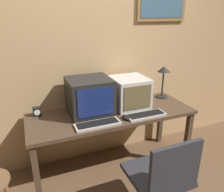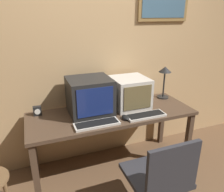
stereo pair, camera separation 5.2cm
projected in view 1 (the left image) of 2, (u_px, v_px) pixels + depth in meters
wall_back at (100, 52)px, 2.49m from camera, size 8.00×0.08×2.60m
desk at (112, 119)px, 2.39m from camera, size 1.78×0.65×0.72m
monitor_left at (90, 96)px, 2.29m from camera, size 0.44×0.42×0.38m
monitor_right at (129, 92)px, 2.46m from camera, size 0.39×0.40×0.34m
keyboard_main at (98, 124)px, 2.08m from camera, size 0.44×0.15×0.03m
keyboard_side at (146, 115)px, 2.27m from camera, size 0.42×0.15×0.03m
mouse_near_keyboard at (126, 117)px, 2.20m from camera, size 0.07×0.11×0.04m
desk_clock at (37, 112)px, 2.26m from camera, size 0.08×0.05×0.10m
desk_lamp at (164, 74)px, 2.68m from camera, size 0.15×0.15×0.40m
office_chair at (160, 185)px, 1.84m from camera, size 0.50×0.50×0.86m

